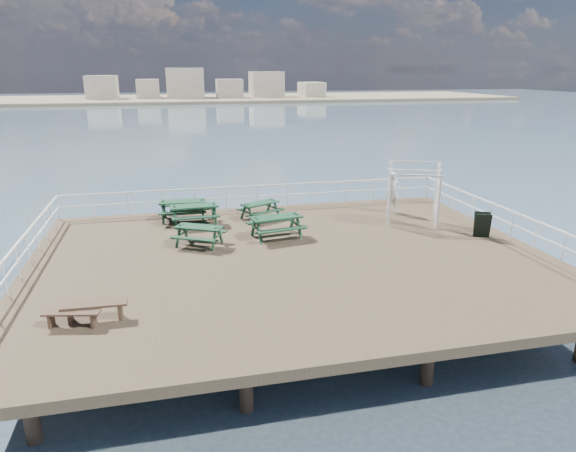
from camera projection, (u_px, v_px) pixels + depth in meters
The scene contains 13 objects.
ground at pixel (291, 260), 18.21m from camera, with size 18.00×14.00×0.30m, color brown.
sea_backdrop at pixel (223, 95), 145.85m from camera, with size 300.00×300.00×9.20m.
railing at pixel (274, 213), 20.29m from camera, with size 17.77×13.76×1.10m.
picnic_table_a at pixel (183, 206), 22.36m from camera, with size 2.12×1.76×0.98m.
picnic_table_b at pixel (194, 211), 21.67m from camera, with size 2.03×1.66×0.96m.
picnic_table_c at pixel (260, 207), 22.61m from camera, with size 2.11×1.96×0.82m.
picnic_table_d at pixel (199, 232), 19.13m from camera, with size 2.17×2.04×0.84m.
picnic_table_e at pixel (276, 222), 20.02m from camera, with size 2.22×1.91×0.96m.
flat_bench_near at pixel (95, 308), 13.42m from camera, with size 1.68×0.46×0.48m.
flat_bench_far at pixel (72, 315), 13.10m from camera, with size 1.48×0.63×0.41m.
trellis_arbor at pixel (413, 196), 21.66m from camera, with size 2.43×1.85×2.69m.
sandwich_board at pixel (482, 225), 20.10m from camera, with size 0.74×0.66×0.99m.
person at pixel (393, 192), 23.47m from camera, with size 0.68×0.45×1.87m, color silver.
Camera 1 is at (-4.04, -16.58, 6.33)m, focal length 32.00 mm.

